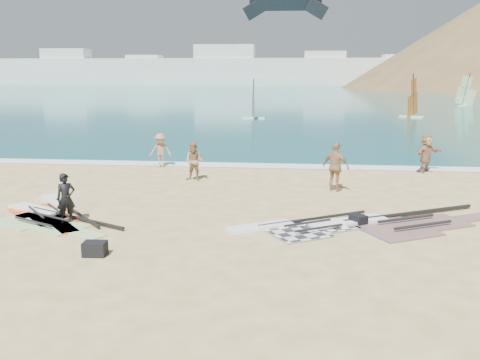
# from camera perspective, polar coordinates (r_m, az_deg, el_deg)

# --- Properties ---
(ground) EXTENTS (300.00, 300.00, 0.00)m
(ground) POSITION_cam_1_polar(r_m,az_deg,el_deg) (15.44, -2.02, -6.65)
(ground) COLOR #D9C27F
(ground) RESTS_ON ground
(sea) EXTENTS (300.00, 240.00, 0.06)m
(sea) POSITION_cam_1_polar(r_m,az_deg,el_deg) (146.60, 5.32, 9.81)
(sea) COLOR navy
(sea) RESTS_ON ground
(surf_line) EXTENTS (300.00, 1.20, 0.04)m
(surf_line) POSITION_cam_1_polar(r_m,az_deg,el_deg) (27.32, 1.59, 1.48)
(surf_line) COLOR white
(surf_line) RESTS_ON ground
(far_town) EXTENTS (160.00, 8.00, 12.00)m
(far_town) POSITION_cam_1_polar(r_m,az_deg,el_deg) (165.46, -0.12, 11.64)
(far_town) COLOR white
(far_town) RESTS_ON ground
(rig_grey) EXTENTS (4.94, 3.56, 0.20)m
(rig_grey) POSITION_cam_1_polar(r_m,az_deg,el_deg) (16.76, 5.88, -5.04)
(rig_grey) COLOR #27272A
(rig_grey) RESTS_ON ground
(rig_green) EXTENTS (4.99, 3.78, 0.20)m
(rig_green) POSITION_cam_1_polar(r_m,az_deg,el_deg) (18.88, -20.13, -3.78)
(rig_green) COLOR #71C628
(rig_green) RESTS_ON ground
(rig_orange) EXTENTS (6.44, 4.40, 0.21)m
(rig_orange) POSITION_cam_1_polar(r_m,az_deg,el_deg) (17.84, 15.83, -4.39)
(rig_orange) COLOR #EE430E
(rig_orange) RESTS_ON ground
(rig_red) EXTENTS (4.13, 4.84, 0.20)m
(rig_red) POSITION_cam_1_polar(r_m,az_deg,el_deg) (19.87, -19.22, -2.96)
(rig_red) COLOR red
(rig_red) RESTS_ON ground
(gear_bag_near) EXTENTS (0.62, 0.47, 0.38)m
(gear_bag_near) POSITION_cam_1_polar(r_m,az_deg,el_deg) (14.82, -15.22, -7.09)
(gear_bag_near) COLOR black
(gear_bag_near) RESTS_ON ground
(gear_bag_far) EXTENTS (0.61, 0.64, 0.32)m
(gear_bag_far) POSITION_cam_1_polar(r_m,az_deg,el_deg) (17.50, 12.49, -4.16)
(gear_bag_far) COLOR black
(gear_bag_far) RESTS_ON ground
(person_wetsuit) EXTENTS (0.71, 0.66, 1.63)m
(person_wetsuit) POSITION_cam_1_polar(r_m,az_deg,el_deg) (17.97, -18.08, -1.89)
(person_wetsuit) COLOR black
(person_wetsuit) RESTS_ON ground
(beachgoer_left) EXTENTS (0.97, 0.82, 1.74)m
(beachgoer_left) POSITION_cam_1_polar(r_m,az_deg,el_deg) (23.76, -4.91, 2.01)
(beachgoer_left) COLOR #9F7C56
(beachgoer_left) RESTS_ON ground
(beachgoer_mid) EXTENTS (1.13, 0.68, 1.72)m
(beachgoer_mid) POSITION_cam_1_polar(r_m,az_deg,el_deg) (27.17, -8.47, 3.14)
(beachgoer_mid) COLOR #A7745C
(beachgoer_mid) RESTS_ON ground
(beachgoer_back) EXTENTS (1.25, 1.06, 2.01)m
(beachgoer_back) POSITION_cam_1_polar(r_m,az_deg,el_deg) (21.89, 10.19, 1.39)
(beachgoer_back) COLOR #A77C59
(beachgoer_back) RESTS_ON ground
(beachgoer_right) EXTENTS (1.66, 1.57, 1.87)m
(beachgoer_right) POSITION_cam_1_polar(r_m,az_deg,el_deg) (27.02, 19.26, 2.72)
(beachgoer_right) COLOR #AC795D
(beachgoer_right) RESTS_ON ground
(windsurfer_left) EXTENTS (2.27, 2.66, 4.00)m
(windsurfer_left) POSITION_cam_1_polar(r_m,az_deg,el_deg) (53.26, 1.44, 7.80)
(windsurfer_left) COLOR white
(windsurfer_left) RESTS_ON ground
(windsurfer_centre) EXTENTS (2.45, 2.58, 4.46)m
(windsurfer_centre) POSITION_cam_1_polar(r_m,az_deg,el_deg) (57.50, 17.93, 7.64)
(windsurfer_centre) COLOR white
(windsurfer_centre) RESTS_ON ground
(windsurfer_right) EXTENTS (2.26, 2.22, 4.45)m
(windsurfer_right) POSITION_cam_1_polar(r_m,az_deg,el_deg) (77.57, 22.93, 8.21)
(windsurfer_right) COLOR white
(windsurfer_right) RESTS_ON ground
(kitesurf_kite) EXTENTS (8.48, 1.06, 2.64)m
(kitesurf_kite) POSITION_cam_1_polar(r_m,az_deg,el_deg) (55.32, 4.87, 18.23)
(kitesurf_kite) COLOR black
(kitesurf_kite) RESTS_ON ground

